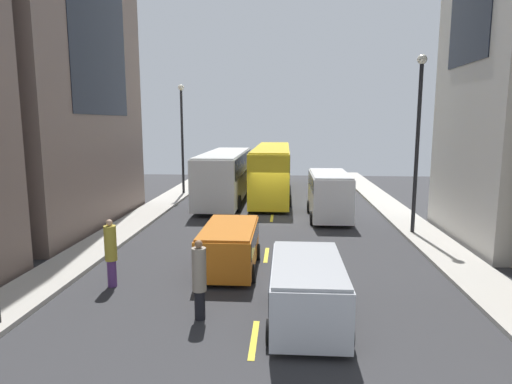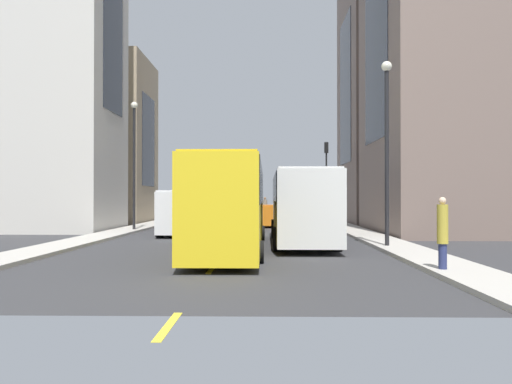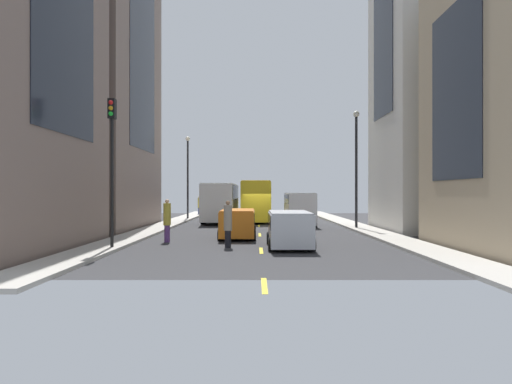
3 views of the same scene
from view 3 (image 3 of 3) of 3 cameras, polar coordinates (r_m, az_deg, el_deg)
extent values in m
plane|color=#333335|center=(32.72, 0.23, -4.64)|extent=(40.50, 40.50, 0.00)
cube|color=#B2ADA3|center=(33.47, -12.38, -4.41)|extent=(1.93, 44.00, 0.15)
cube|color=#B2ADA3|center=(33.57, 12.80, -4.39)|extent=(1.93, 44.00, 0.15)
cube|color=yellow|center=(11.91, 0.97, -12.64)|extent=(0.16, 2.00, 0.01)
cube|color=yellow|center=(18.80, 0.54, -8.00)|extent=(0.16, 2.00, 0.01)
cube|color=yellow|center=(25.75, 0.34, -5.86)|extent=(0.16, 2.00, 0.01)
cube|color=yellow|center=(32.72, 0.23, -4.63)|extent=(0.16, 2.00, 0.01)
cube|color=yellow|center=(39.70, 0.16, -3.83)|extent=(0.16, 2.00, 0.01)
cube|color=yellow|center=(46.69, 0.11, -3.27)|extent=(0.16, 2.00, 0.01)
cube|color=yellow|center=(53.68, 0.07, -2.86)|extent=(0.16, 2.00, 0.01)
cube|color=#7A665B|center=(34.03, -21.33, 17.11)|extent=(7.04, 11.77, 25.30)
cube|color=#1E232D|center=(34.03, -21.33, 17.11)|extent=(7.11, 6.47, 13.92)
cube|color=silver|center=(37.90, -4.89, -1.33)|extent=(2.55, 11.25, 3.00)
cube|color=black|center=(37.90, -4.89, -0.04)|extent=(2.60, 10.35, 1.20)
cube|color=beige|center=(37.90, -4.89, 1.00)|extent=(2.45, 10.80, 0.08)
cylinder|color=black|center=(41.53, -6.11, -2.98)|extent=(0.46, 1.00, 1.00)
cylinder|color=black|center=(41.35, -2.87, -2.99)|extent=(0.46, 1.00, 1.00)
cylinder|color=black|center=(34.61, -7.30, -3.56)|extent=(0.46, 1.00, 1.00)
cylinder|color=black|center=(34.40, -3.42, -3.58)|extent=(0.46, 1.00, 1.00)
cube|color=yellow|center=(40.59, -0.19, -1.13)|extent=(2.45, 14.62, 3.30)
cube|color=black|center=(40.59, -0.19, 0.08)|extent=(2.50, 13.45, 1.48)
cube|color=gold|center=(40.60, -0.19, 1.26)|extent=(2.35, 14.03, 0.08)
cylinder|color=black|center=(45.19, -1.62, -2.90)|extent=(0.44, 0.76, 0.76)
cylinder|color=black|center=(45.19, 1.24, -2.90)|extent=(0.44, 0.76, 0.76)
cylinder|color=black|center=(36.14, -1.98, -3.60)|extent=(0.44, 0.76, 0.76)
cylinder|color=black|center=(36.14, 1.60, -3.60)|extent=(0.44, 0.76, 0.76)
cube|color=white|center=(32.93, 5.78, -2.26)|extent=(2.05, 5.18, 2.30)
cube|color=black|center=(32.91, 5.78, -0.95)|extent=(2.09, 4.76, 0.69)
cube|color=silver|center=(32.91, 5.78, -0.19)|extent=(1.97, 4.97, 0.08)
cylinder|color=black|center=(34.50, 3.94, -3.80)|extent=(0.37, 0.72, 0.72)
cylinder|color=black|center=(34.68, 7.05, -3.78)|extent=(0.37, 0.72, 0.72)
cylinder|color=black|center=(31.30, 4.36, -4.18)|extent=(0.37, 0.72, 0.72)
cylinder|color=black|center=(31.51, 7.79, -4.16)|extent=(0.37, 0.72, 0.72)
cube|color=orange|center=(23.87, -2.67, -4.26)|extent=(1.87, 4.08, 1.38)
cube|color=black|center=(23.85, -2.67, -3.42)|extent=(1.91, 3.75, 0.58)
cube|color=#BE6115|center=(23.83, -2.67, -2.51)|extent=(1.80, 3.91, 0.08)
cylinder|color=black|center=(25.22, -4.50, -5.29)|extent=(0.34, 0.62, 0.62)
cylinder|color=black|center=(25.15, -0.57, -5.30)|extent=(0.34, 0.62, 0.62)
cylinder|color=black|center=(22.71, -4.99, -5.86)|extent=(0.34, 0.62, 0.62)
cylinder|color=black|center=(22.64, -0.62, -5.88)|extent=(0.34, 0.62, 0.62)
cube|color=#B7BABF|center=(19.80, 4.42, -5.01)|extent=(1.89, 4.02, 1.45)
cube|color=black|center=(19.77, 4.42, -3.94)|extent=(1.93, 3.70, 0.61)
cube|color=#9C9EA2|center=(19.75, 4.42, -2.79)|extent=(1.82, 3.86, 0.08)
cylinder|color=black|center=(21.05, 1.77, -6.32)|extent=(0.34, 0.62, 0.62)
cylinder|color=black|center=(21.18, 6.51, -6.28)|extent=(0.34, 0.62, 0.62)
cylinder|color=black|center=(18.57, 2.03, -7.15)|extent=(0.34, 0.62, 0.62)
cylinder|color=black|center=(18.72, 7.41, -7.10)|extent=(0.34, 0.62, 0.62)
cylinder|color=navy|center=(48.00, -7.95, -2.58)|extent=(0.23, 0.23, 0.73)
cylinder|color=gold|center=(47.96, -7.95, -1.47)|extent=(0.31, 0.31, 1.12)
sphere|color=beige|center=(47.95, -7.95, -0.68)|extent=(0.21, 0.21, 0.21)
cylinder|color=black|center=(19.84, -4.03, -6.42)|extent=(0.29, 0.29, 0.81)
cylinder|color=gray|center=(19.75, -4.03, -3.52)|extent=(0.39, 0.39, 1.20)
sphere|color=#8C6647|center=(19.72, -4.03, -1.48)|extent=(0.21, 0.21, 0.21)
cylinder|color=#593372|center=(22.45, -12.21, -5.58)|extent=(0.29, 0.29, 0.89)
cylinder|color=gold|center=(22.38, -12.21, -2.98)|extent=(0.39, 0.39, 1.15)
sphere|color=tan|center=(22.35, -12.21, -1.24)|extent=(0.21, 0.21, 0.21)
cylinder|color=black|center=(19.88, -19.22, 1.19)|extent=(0.14, 0.14, 5.77)
cube|color=black|center=(20.23, -19.21, 10.67)|extent=(0.32, 0.32, 0.90)
sphere|color=red|center=(20.12, -19.38, 11.47)|extent=(0.20, 0.20, 0.20)
sphere|color=orange|center=(20.07, -19.38, 10.76)|extent=(0.20, 0.20, 0.20)
sphere|color=green|center=(20.03, -19.38, 10.06)|extent=(0.20, 0.20, 0.20)
cylinder|color=black|center=(40.79, -9.47, 1.72)|extent=(0.18, 0.18, 7.47)
sphere|color=silver|center=(41.10, -9.47, 7.19)|extent=(0.44, 0.44, 0.44)
cylinder|color=black|center=(30.17, 13.35, 2.67)|extent=(0.18, 0.18, 7.80)
sphere|color=silver|center=(30.64, 13.35, 10.31)|extent=(0.44, 0.44, 0.44)
camera|label=1|loc=(9.00, 6.27, 17.53)|focal=30.69mm
camera|label=2|loc=(62.49, -1.50, -0.45)|focal=36.47mm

